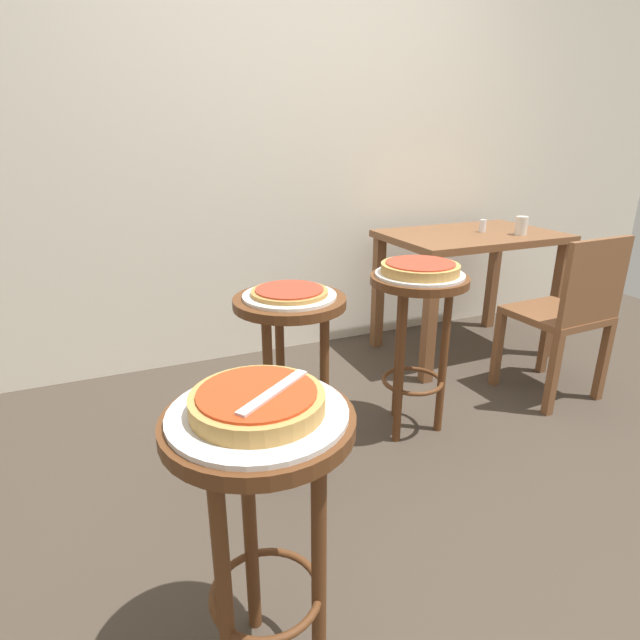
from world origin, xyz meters
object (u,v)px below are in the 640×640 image
object	(u,v)px
stool_foreground	(261,489)
stool_leftside	(417,317)
pizza_middle	(289,292)
wooden_chair	(568,312)
condiment_shaker	(483,226)
serving_plate_foreground	(258,413)
serving_plate_leftside	(420,274)
serving_plate_middle	(290,296)
pizza_foreground	(257,401)
stool_middle	(291,344)
pizza_leftside	(420,268)
cup_near_edge	(521,226)
dining_table	(470,253)
pizza_server_knife	(274,391)

from	to	relation	value
stool_foreground	stool_leftside	distance (m)	1.26
pizza_middle	wooden_chair	distance (m)	1.50
condiment_shaker	wooden_chair	distance (m)	0.76
serving_plate_foreground	serving_plate_leftside	bearing A→B (deg)	41.06
serving_plate_middle	pizza_foreground	bearing A→B (deg)	-114.53
stool_middle	condiment_shaker	size ratio (longest dim) A/B	9.97
stool_middle	serving_plate_leftside	size ratio (longest dim) A/B	1.96
pizza_middle	serving_plate_leftside	world-z (taller)	pizza_middle
pizza_leftside	condiment_shaker	xyz separation A→B (m)	(0.87, 0.65, 0.02)
serving_plate_middle	cup_near_edge	bearing A→B (deg)	19.29
serving_plate_foreground	pizza_leftside	size ratio (longest dim) A/B	1.17
pizza_foreground	condiment_shaker	xyz separation A→B (m)	(1.82, 1.48, 0.02)
cup_near_edge	stool_foreground	bearing A→B (deg)	-145.98
serving_plate_middle	serving_plate_leftside	size ratio (longest dim) A/B	0.92
serving_plate_leftside	wooden_chair	xyz separation A→B (m)	(0.86, -0.04, -0.27)
pizza_foreground	serving_plate_middle	bearing A→B (deg)	65.47
pizza_leftside	serving_plate_foreground	bearing A→B (deg)	-138.94
serving_plate_foreground	stool_leftside	xyz separation A→B (m)	(0.95, 0.83, -0.19)
pizza_middle	condiment_shaker	size ratio (longest dim) A/B	3.82
stool_foreground	pizza_foreground	world-z (taller)	pizza_foreground
pizza_foreground	dining_table	size ratio (longest dim) A/B	0.28
serving_plate_middle	stool_leftside	bearing A→B (deg)	6.58
stool_foreground	dining_table	xyz separation A→B (m)	(1.75, 1.49, 0.08)
serving_plate_middle	wooden_chair	world-z (taller)	wooden_chair
condiment_shaker	pizza_foreground	bearing A→B (deg)	-140.84
serving_plate_leftside	pizza_leftside	xyz separation A→B (m)	(0.00, 0.00, 0.03)
stool_middle	wooden_chair	world-z (taller)	wooden_chair
serving_plate_foreground	condiment_shaker	size ratio (longest dim) A/B	5.21
pizza_foreground	pizza_server_knife	bearing A→B (deg)	-33.69
stool_leftside	dining_table	world-z (taller)	dining_table
cup_near_edge	pizza_foreground	bearing A→B (deg)	-145.98
serving_plate_foreground	pizza_server_knife	size ratio (longest dim) A/B	1.74
pizza_middle	cup_near_edge	distance (m)	1.71
dining_table	cup_near_edge	bearing A→B (deg)	-37.97
dining_table	wooden_chair	distance (m)	0.72
stool_leftside	condiment_shaker	size ratio (longest dim) A/B	9.97
serving_plate_middle	cup_near_edge	size ratio (longest dim) A/B	3.26
dining_table	condiment_shaker	size ratio (longest dim) A/B	13.76
serving_plate_middle	stool_leftside	size ratio (longest dim) A/B	0.47
pizza_server_knife	serving_plate_leftside	bearing A→B (deg)	6.53
stool_foreground	pizza_server_knife	distance (m)	0.25
pizza_leftside	cup_near_edge	size ratio (longest dim) A/B	3.11
serving_plate_foreground	cup_near_edge	world-z (taller)	cup_near_edge
cup_near_edge	serving_plate_middle	bearing A→B (deg)	-160.71
serving_plate_foreground	pizza_foreground	bearing A→B (deg)	180.00
stool_middle	pizza_leftside	size ratio (longest dim) A/B	2.24
wooden_chair	dining_table	bearing A→B (deg)	95.00
serving_plate_middle	stool_leftside	distance (m)	0.64
condiment_shaker	dining_table	bearing A→B (deg)	174.35
pizza_foreground	cup_near_edge	size ratio (longest dim) A/B	2.70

